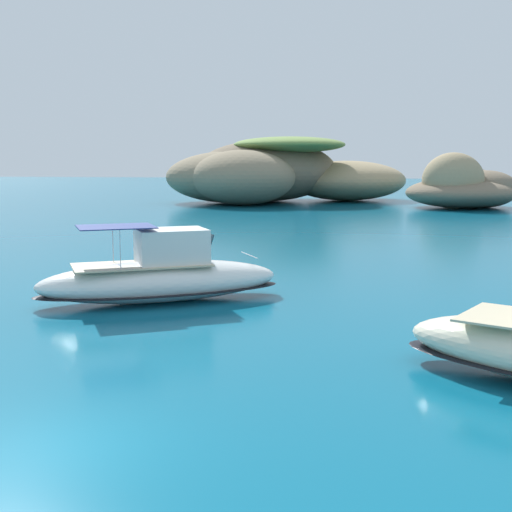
{
  "coord_description": "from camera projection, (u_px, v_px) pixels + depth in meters",
  "views": [
    {
      "loc": [
        6.03,
        -11.92,
        5.68
      ],
      "look_at": [
        0.54,
        18.63,
        1.25
      ],
      "focal_mm": 47.42,
      "sensor_mm": 36.0,
      "label": 1
    }
  ],
  "objects": [
    {
      "name": "islet_large",
      "position": [
        272.0,
        174.0,
        91.11
      ],
      "size": [
        36.62,
        32.3,
        8.72
      ],
      "color": "#756651",
      "rests_on": "ground"
    },
    {
      "name": "motorboat_white",
      "position": [
        161.0,
        277.0,
        27.22
      ],
      "size": [
        10.12,
        7.51,
        3.11
      ],
      "color": "white",
      "rests_on": "ground"
    },
    {
      "name": "ground_plane",
      "position": [
        64.0,
        447.0,
        13.47
      ],
      "size": [
        400.0,
        400.0,
        0.0
      ],
      "primitive_type": "plane",
      "color": "#0C5B7A"
    },
    {
      "name": "islet_small",
      "position": [
        466.0,
        189.0,
        80.35
      ],
      "size": [
        17.62,
        17.45,
        6.54
      ],
      "color": "#756651",
      "rests_on": "ground"
    }
  ]
}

